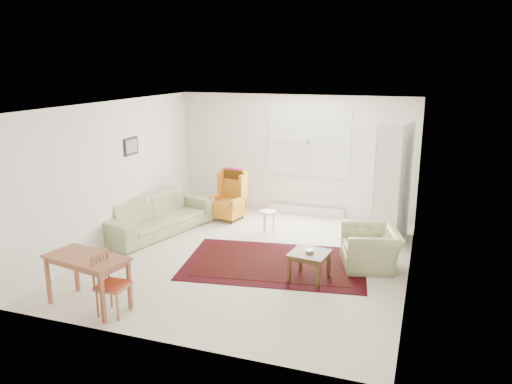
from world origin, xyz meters
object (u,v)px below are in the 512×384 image
(stool, at_px, (268,221))
(cabinet, at_px, (394,182))
(armchair, at_px, (371,244))
(sofa, at_px, (157,208))
(desk_chair, at_px, (113,284))
(wingback_chair, at_px, (228,195))
(coffee_table, at_px, (309,266))
(desk, at_px, (88,281))

(stool, height_order, cabinet, cabinet)
(stool, bearing_deg, armchair, -26.87)
(sofa, relative_size, cabinet, 1.11)
(stool, height_order, desk_chair, desk_chair)
(wingback_chair, relative_size, stool, 2.44)
(wingback_chair, relative_size, coffee_table, 1.90)
(wingback_chair, xyz_separation_m, stool, (1.01, -0.48, -0.30))
(sofa, bearing_deg, desk, -151.84)
(stool, xyz_separation_m, desk, (-1.30, -3.60, 0.14))
(armchair, relative_size, desk_chair, 1.16)
(cabinet, height_order, desk_chair, cabinet)
(cabinet, xyz_separation_m, desk, (-3.53, -3.99, -0.72))
(cabinet, xyz_separation_m, desk_chair, (-3.09, -4.07, -0.66))
(sofa, xyz_separation_m, armchair, (4.00, -0.35, -0.11))
(armchair, bearing_deg, coffee_table, -60.09)
(sofa, relative_size, coffee_table, 4.38)
(desk_chair, bearing_deg, wingback_chair, 1.06)
(desk_chair, bearing_deg, stool, -14.21)
(sofa, relative_size, stool, 5.62)
(sofa, height_order, desk_chair, sofa)
(wingback_chair, distance_m, cabinet, 3.29)
(wingback_chair, relative_size, desk, 0.93)
(desk, relative_size, desk_chair, 1.34)
(sofa, bearing_deg, desk_chair, -144.48)
(stool, relative_size, cabinet, 0.20)
(wingback_chair, distance_m, desk, 4.09)
(armchair, xyz_separation_m, desk, (-3.33, -2.57, -0.02))
(coffee_table, bearing_deg, cabinet, 66.39)
(cabinet, distance_m, desk_chair, 5.15)
(sofa, height_order, stool, sofa)
(cabinet, bearing_deg, desk_chair, -115.78)
(wingback_chair, bearing_deg, desk_chair, -77.57)
(cabinet, bearing_deg, sofa, -154.23)
(sofa, relative_size, desk, 2.15)
(desk_chair, bearing_deg, sofa, 19.31)
(coffee_table, height_order, cabinet, cabinet)
(armchair, height_order, stool, armchair)
(desk_chair, bearing_deg, cabinet, -38.22)
(wingback_chair, height_order, cabinet, cabinet)
(coffee_table, xyz_separation_m, cabinet, (0.98, 2.24, 0.85))
(coffee_table, distance_m, desk_chair, 2.80)
(armchair, distance_m, desk_chair, 3.93)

